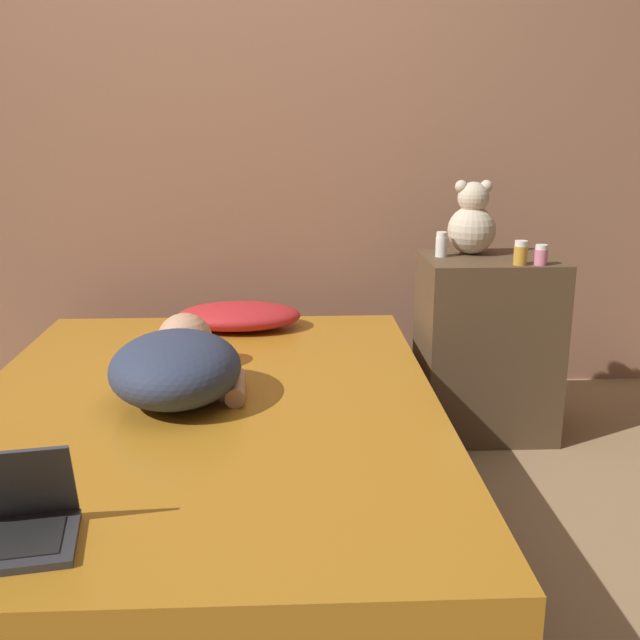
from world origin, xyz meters
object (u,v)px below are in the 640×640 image
(bottle_pink, at_px, (541,255))
(bottle_white, at_px, (441,245))
(teddy_bear, at_px, (472,222))
(bottle_amber, at_px, (521,253))
(pillow, at_px, (239,316))
(person_lying, at_px, (178,364))

(bottle_pink, height_order, bottle_white, bottle_white)
(teddy_bear, distance_m, bottle_amber, 0.28)
(teddy_bear, bearing_deg, bottle_pink, -50.71)
(pillow, distance_m, bottle_white, 0.85)
(pillow, relative_size, bottle_amber, 5.62)
(teddy_bear, relative_size, bottle_white, 3.00)
(bottle_amber, bearing_deg, person_lying, -158.30)
(teddy_bear, height_order, bottle_amber, teddy_bear)
(pillow, height_order, person_lying, person_lying)
(bottle_white, bearing_deg, pillow, 172.63)
(bottle_white, bearing_deg, bottle_pink, -29.43)
(bottle_amber, relative_size, bottle_pink, 1.19)
(pillow, relative_size, person_lying, 0.76)
(bottle_white, bearing_deg, person_lying, -145.04)
(bottle_amber, relative_size, bottle_white, 0.93)
(pillow, bearing_deg, bottle_amber, -15.07)
(person_lying, xyz_separation_m, teddy_bear, (1.05, 0.71, 0.33))
(pillow, relative_size, bottle_white, 5.21)
(person_lying, height_order, teddy_bear, teddy_bear)
(pillow, height_order, teddy_bear, teddy_bear)
(bottle_amber, xyz_separation_m, bottle_pink, (0.07, -0.01, -0.01))
(person_lying, relative_size, bottle_white, 6.85)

